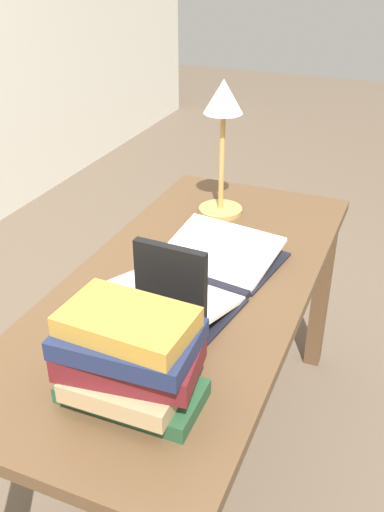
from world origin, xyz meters
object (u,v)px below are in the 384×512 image
at_px(book_standing_upright, 171,299).
at_px(reading_lamp, 223,120).
at_px(book_stack_tall, 130,358).
at_px(coffee_mug, 123,317).
at_px(open_book, 196,275).

relative_size(book_standing_upright, reading_lamp, 0.59).
bearing_deg(book_stack_tall, coffee_mug, 32.85).
bearing_deg(open_book, book_stack_tall, -165.18).
height_order(book_standing_upright, reading_lamp, reading_lamp).
bearing_deg(reading_lamp, coffee_mug, -178.62).
bearing_deg(open_book, coffee_mug, 173.79).
xyz_separation_m(reading_lamp, coffee_mug, (-0.73, -0.02, -0.28)).
relative_size(book_stack_tall, book_standing_upright, 1.11).
distance_m(book_stack_tall, coffee_mug, 0.24).
distance_m(open_book, book_stack_tall, 0.48).
height_order(book_stack_tall, reading_lamp, reading_lamp).
xyz_separation_m(open_book, reading_lamp, (0.45, 0.09, 0.30)).
height_order(open_book, book_stack_tall, book_stack_tall).
bearing_deg(coffee_mug, book_stack_tall, -147.15).
xyz_separation_m(book_stack_tall, coffee_mug, (0.19, 0.12, -0.06)).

